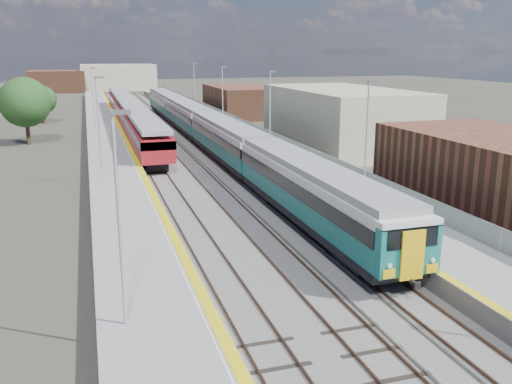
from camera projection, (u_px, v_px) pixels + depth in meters
name	position (u px, v px, depth m)	size (l,w,h in m)	color
ground	(192.00, 146.00, 61.04)	(320.00, 320.00, 0.00)	#47443A
ballast_bed	(168.00, 143.00, 62.70)	(10.50, 155.00, 0.06)	#565451
tracks	(171.00, 140.00, 64.40)	(8.96, 160.00, 0.17)	#4C3323
platform_right	(231.00, 136.00, 64.72)	(4.70, 155.00, 8.52)	slate
platform_left	(108.00, 142.00, 60.62)	(4.30, 155.00, 8.52)	slate
buildings	(53.00, 50.00, 135.10)	(72.00, 185.50, 40.00)	brown
green_train	(205.00, 126.00, 60.66)	(2.97, 82.65, 3.27)	black
red_train	(130.00, 113.00, 73.31)	(3.00, 60.76, 3.78)	black
tree_b	(25.00, 102.00, 60.96)	(5.62, 5.62, 7.62)	#382619
tree_c	(42.00, 100.00, 79.65)	(4.10, 4.10, 5.56)	#382619
tree_d	(291.00, 97.00, 86.44)	(3.99, 3.99, 5.40)	#382619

